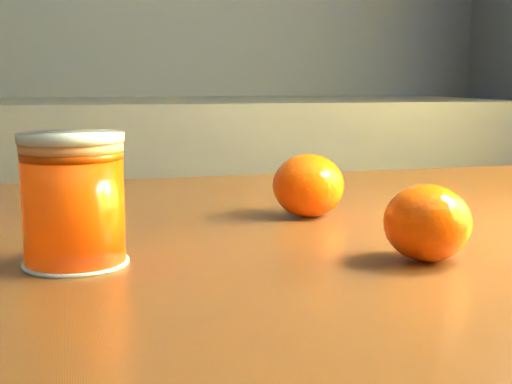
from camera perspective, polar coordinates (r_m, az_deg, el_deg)
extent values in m
cube|color=brown|center=(0.65, 3.20, -5.10)|extent=(1.12, 0.80, 0.04)
cylinder|color=#FF4305|center=(0.54, -14.37, -1.29)|extent=(0.07, 0.07, 0.08)
cylinder|color=#F19E62|center=(0.53, -14.56, 3.53)|extent=(0.07, 0.07, 0.01)
cylinder|color=silver|center=(0.53, -14.59, 4.15)|extent=(0.08, 0.08, 0.00)
ellipsoid|color=#FF5105|center=(0.55, 13.54, -2.42)|extent=(0.07, 0.07, 0.06)
ellipsoid|color=#FF5105|center=(0.71, 4.22, 0.52)|extent=(0.09, 0.09, 0.06)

